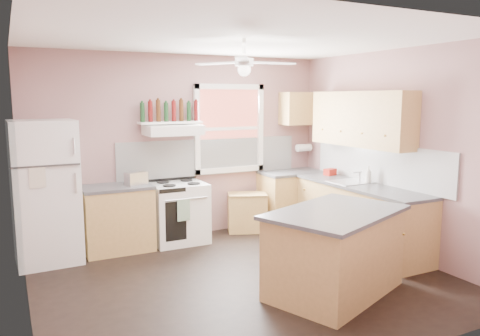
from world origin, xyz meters
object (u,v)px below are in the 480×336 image
refrigerator (45,192)px  cart (247,212)px  stove (179,213)px  toaster (136,179)px  island (335,254)px

refrigerator → cart: 2.96m
stove → toaster: bearing=-173.2°
refrigerator → toaster: bearing=-3.8°
stove → island: (0.89, -2.45, 0.00)m
stove → island: size_ratio=0.60×
toaster → cart: 1.89m
island → cart: bearing=62.3°
refrigerator → cart: bearing=-0.4°
refrigerator → stove: (1.76, 0.03, -0.47)m
island → stove: bearing=88.0°
toaster → island: bearing=-75.7°
stove → island: bearing=-69.4°
toaster → cart: bearing=-14.2°
refrigerator → island: (2.65, -2.42, -0.47)m
cart → stove: bearing=-156.0°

